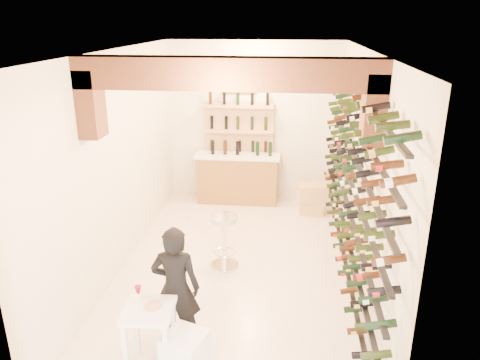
% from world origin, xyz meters
% --- Properties ---
extents(ground, '(6.00, 6.00, 0.00)m').
position_xyz_m(ground, '(0.00, 0.00, 0.00)').
color(ground, white).
rests_on(ground, ground).
extents(room_shell, '(3.52, 6.02, 3.21)m').
position_xyz_m(room_shell, '(0.00, -0.26, 2.25)').
color(room_shell, white).
rests_on(room_shell, ground).
extents(wine_rack, '(0.32, 5.70, 2.56)m').
position_xyz_m(wine_rack, '(1.53, 0.00, 1.55)').
color(wine_rack, black).
rests_on(wine_rack, ground).
extents(back_counter, '(1.70, 0.62, 1.29)m').
position_xyz_m(back_counter, '(-0.30, 2.65, 0.53)').
color(back_counter, olive).
rests_on(back_counter, ground).
extents(back_shelving, '(1.40, 0.31, 2.73)m').
position_xyz_m(back_shelving, '(-0.30, 2.89, 1.17)').
color(back_shelving, tan).
rests_on(back_shelving, ground).
extents(tasting_table, '(0.55, 0.55, 0.91)m').
position_xyz_m(tasting_table, '(-0.69, -2.24, 0.62)').
color(tasting_table, white).
rests_on(tasting_table, ground).
extents(white_stool, '(0.52, 0.52, 0.51)m').
position_xyz_m(white_stool, '(-0.29, -2.32, 0.26)').
color(white_stool, white).
rests_on(white_stool, ground).
extents(person, '(0.56, 0.37, 1.50)m').
position_xyz_m(person, '(-0.49, -1.84, 0.75)').
color(person, black).
rests_on(person, ground).
extents(chrome_barstool, '(0.43, 0.43, 0.84)m').
position_xyz_m(chrome_barstool, '(-0.20, -0.02, 0.49)').
color(chrome_barstool, silver).
rests_on(chrome_barstool, ground).
extents(crate_lower, '(0.46, 0.32, 0.27)m').
position_xyz_m(crate_lower, '(1.19, 2.18, 0.14)').
color(crate_lower, tan).
rests_on(crate_lower, ground).
extents(crate_upper, '(0.61, 0.47, 0.32)m').
position_xyz_m(crate_upper, '(1.19, 2.18, 0.43)').
color(crate_upper, tan).
rests_on(crate_upper, crate_lower).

